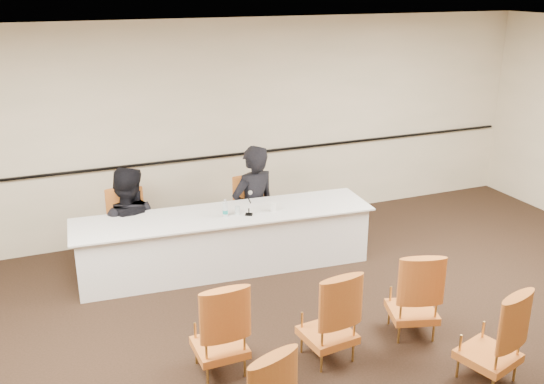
{
  "coord_description": "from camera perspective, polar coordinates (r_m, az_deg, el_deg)",
  "views": [
    {
      "loc": [
        -2.43,
        -4.01,
        3.49
      ],
      "look_at": [
        0.28,
        2.6,
        0.97
      ],
      "focal_mm": 40.0,
      "sensor_mm": 36.0,
      "label": 1
    }
  ],
  "objects": [
    {
      "name": "aud_chair_front_right",
      "position": [
        6.41,
        13.17,
        -9.15
      ],
      "size": [
        0.62,
        0.62,
        0.95
      ],
      "primitive_type": null,
      "rotation": [
        0.0,
        0.0,
        -0.3
      ],
      "color": "#CC5724",
      "rests_on": "ground"
    },
    {
      "name": "coffee_cup",
      "position": [
        7.54,
        0.12,
        -1.42
      ],
      "size": [
        0.09,
        0.09,
        0.12
      ],
      "primitive_type": "cylinder",
      "rotation": [
        0.0,
        0.0,
        0.22
      ],
      "color": "white",
      "rests_on": "panel_table"
    },
    {
      "name": "panelist_main_chair",
      "position": [
        8.24,
        -1.74,
        -2.02
      ],
      "size": [
        0.54,
        0.54,
        0.95
      ],
      "primitive_type": null,
      "rotation": [
        0.0,
        0.0,
        -0.07
      ],
      "color": "#CC5724",
      "rests_on": "ground"
    },
    {
      "name": "water_bottle",
      "position": [
        7.38,
        -4.43,
        -1.53
      ],
      "size": [
        0.08,
        0.08,
        0.22
      ],
      "primitive_type": null,
      "rotation": [
        0.0,
        0.0,
        -0.32
      ],
      "color": "teal",
      "rests_on": "panel_table"
    },
    {
      "name": "aud_chair_back_right",
      "position": [
        5.91,
        19.9,
        -12.48
      ],
      "size": [
        0.62,
        0.62,
        0.95
      ],
      "primitive_type": null,
      "rotation": [
        0.0,
        0.0,
        0.29
      ],
      "color": "#CC5724",
      "rests_on": "ground"
    },
    {
      "name": "drinking_glass",
      "position": [
        7.47,
        -3.28,
        -1.74
      ],
      "size": [
        0.08,
        0.08,
        0.1
      ],
      "primitive_type": "cylinder",
      "rotation": [
        0.0,
        0.0,
        -0.41
      ],
      "color": "silver",
      "rests_on": "panel_table"
    },
    {
      "name": "panelist_second",
      "position": [
        8.0,
        -13.37,
        -3.81
      ],
      "size": [
        1.04,
        0.92,
        1.78
      ],
      "primitive_type": "imported",
      "rotation": [
        0.0,
        0.0,
        2.81
      ],
      "color": "black",
      "rests_on": "ground"
    },
    {
      "name": "wall_rail",
      "position": [
        8.67,
        -5.15,
        3.37
      ],
      "size": [
        9.8,
        0.04,
        0.03
      ],
      "primitive_type": "cube",
      "color": "black",
      "rests_on": "wall_back"
    },
    {
      "name": "floor",
      "position": [
        5.84,
        7.5,
        -17.4
      ],
      "size": [
        10.0,
        10.0,
        0.0
      ],
      "primitive_type": "plane",
      "color": "black",
      "rests_on": "ground"
    },
    {
      "name": "panel_table",
      "position": [
        7.66,
        -4.41,
        -4.63
      ],
      "size": [
        3.76,
        1.13,
        0.74
      ],
      "primitive_type": null,
      "rotation": [
        0.0,
        0.0,
        -0.07
      ],
      "color": "silver",
      "rests_on": "ground"
    },
    {
      "name": "aud_chair_front_mid",
      "position": [
        5.9,
        5.3,
        -11.37
      ],
      "size": [
        0.55,
        0.55,
        0.95
      ],
      "primitive_type": null,
      "rotation": [
        0.0,
        0.0,
        0.1
      ],
      "color": "#CC5724",
      "rests_on": "ground"
    },
    {
      "name": "panelist_second_chair",
      "position": [
        7.97,
        -13.41,
        -3.33
      ],
      "size": [
        0.54,
        0.54,
        0.95
      ],
      "primitive_type": null,
      "rotation": [
        0.0,
        0.0,
        -0.07
      ],
      "color": "#CC5724",
      "rests_on": "ground"
    },
    {
      "name": "papers",
      "position": [
        7.63,
        -0.97,
        -1.62
      ],
      "size": [
        0.33,
        0.27,
        0.0
      ],
      "primitive_type": "cube",
      "rotation": [
        0.0,
        0.0,
        0.16
      ],
      "color": "silver",
      "rests_on": "panel_table"
    },
    {
      "name": "panelist_main",
      "position": [
        8.23,
        -1.74,
        -1.88
      ],
      "size": [
        0.77,
        0.61,
        1.86
      ],
      "primitive_type": "imported",
      "rotation": [
        0.0,
        0.0,
        3.41
      ],
      "color": "black",
      "rests_on": "ground"
    },
    {
      "name": "ceiling",
      "position": [
        4.71,
        9.13,
        13.27
      ],
      "size": [
        10.0,
        10.0,
        0.0
      ],
      "primitive_type": "plane",
      "rotation": [
        3.14,
        0.0,
        0.0
      ],
      "color": "white",
      "rests_on": "ground"
    },
    {
      "name": "wall_back",
      "position": [
        8.6,
        -5.31,
        5.99
      ],
      "size": [
        10.0,
        0.04,
        3.0
      ],
      "primitive_type": "cube",
      "color": "#F6E4C1",
      "rests_on": "ground"
    },
    {
      "name": "microphone",
      "position": [
        7.4,
        -2.2,
        -1.21
      ],
      "size": [
        0.18,
        0.22,
        0.27
      ],
      "primitive_type": null,
      "rotation": [
        0.0,
        0.0,
        -0.49
      ],
      "color": "black",
      "rests_on": "panel_table"
    },
    {
      "name": "aud_chair_front_left",
      "position": [
        5.71,
        -5.01,
        -12.45
      ],
      "size": [
        0.5,
        0.5,
        0.95
      ],
      "primitive_type": null,
      "rotation": [
        0.0,
        0.0,
        0.01
      ],
      "color": "#CC5724",
      "rests_on": "ground"
    }
  ]
}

